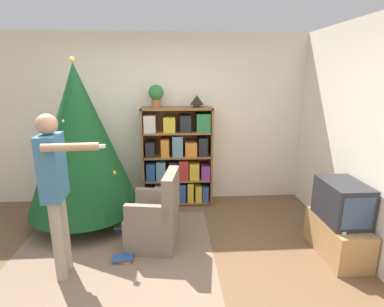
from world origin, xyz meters
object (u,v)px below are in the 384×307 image
(television, at_px, (342,202))
(table_lamp, at_px, (197,100))
(bookshelf, at_px, (178,159))
(potted_plant, at_px, (156,95))
(armchair, at_px, (156,220))
(standing_person, at_px, (55,184))
(christmas_tree, at_px, (80,139))

(television, relative_size, table_lamp, 2.96)
(bookshelf, height_order, potted_plant, potted_plant)
(armchair, xyz_separation_m, standing_person, (-0.91, -0.48, 0.66))
(table_lamp, bearing_deg, potted_plant, 180.00)
(television, height_order, armchair, armchair)
(television, height_order, christmas_tree, christmas_tree)
(standing_person, distance_m, potted_plant, 2.06)
(bookshelf, xyz_separation_m, table_lamp, (0.28, 0.01, 0.89))
(television, bearing_deg, standing_person, -177.01)
(bookshelf, relative_size, television, 2.56)
(television, bearing_deg, armchair, 170.92)
(potted_plant, bearing_deg, christmas_tree, -149.67)
(armchair, bearing_deg, christmas_tree, -114.34)
(bookshelf, relative_size, table_lamp, 7.59)
(bookshelf, bearing_deg, potted_plant, 178.39)
(armchair, relative_size, standing_person, 0.56)
(armchair, bearing_deg, potted_plant, -170.21)
(bookshelf, xyz_separation_m, potted_plant, (-0.31, 0.01, 0.98))
(armchair, bearing_deg, table_lamp, 163.56)
(potted_plant, height_order, table_lamp, potted_plant)
(christmas_tree, relative_size, armchair, 2.40)
(standing_person, relative_size, potted_plant, 5.03)
(bookshelf, xyz_separation_m, standing_person, (-1.21, -1.70, 0.25))
(television, distance_m, potted_plant, 2.80)
(christmas_tree, relative_size, potted_plant, 6.70)
(bookshelf, bearing_deg, standing_person, -125.42)
(bookshelf, distance_m, armchair, 1.31)
(bookshelf, relative_size, armchair, 1.65)
(christmas_tree, height_order, table_lamp, christmas_tree)
(armchair, distance_m, standing_person, 1.22)
(television, bearing_deg, table_lamp, 133.56)
(christmas_tree, bearing_deg, bookshelf, 23.54)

